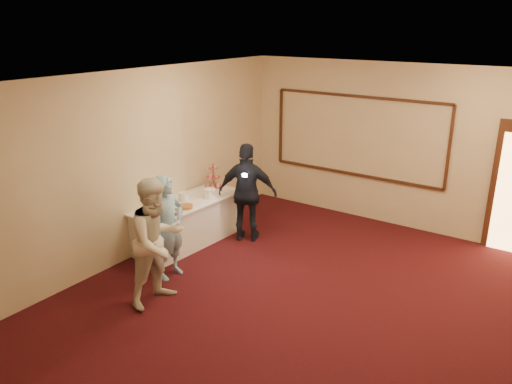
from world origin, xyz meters
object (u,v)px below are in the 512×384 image
(plate_stack_b, at_px, (210,193))
(man, at_px, (168,227))
(woman, at_px, (157,242))
(tart, at_px, (185,207))
(pavlova_tray, at_px, (163,211))
(plate_stack_a, at_px, (184,197))
(buffet_table, at_px, (188,222))
(cupcake_stand, at_px, (213,178))
(guest, at_px, (248,193))

(plate_stack_b, distance_m, man, 1.43)
(woman, bearing_deg, plate_stack_b, 25.21)
(tart, relative_size, woman, 0.16)
(pavlova_tray, distance_m, plate_stack_a, 0.74)
(plate_stack_a, xyz_separation_m, plate_stack_b, (0.28, 0.35, 0.01))
(tart, relative_size, man, 0.18)
(buffet_table, xyz_separation_m, cupcake_stand, (-0.13, 0.87, 0.56))
(plate_stack_a, bearing_deg, tart, -44.01)
(buffet_table, distance_m, pavlova_tray, 0.87)
(plate_stack_a, height_order, tart, plate_stack_a)
(pavlova_tray, distance_m, tart, 0.46)
(buffet_table, distance_m, plate_stack_b, 0.62)
(pavlova_tray, height_order, plate_stack_a, pavlova_tray)
(cupcake_stand, distance_m, woman, 2.73)
(pavlova_tray, bearing_deg, buffet_table, 101.42)
(tart, distance_m, guest, 1.13)
(cupcake_stand, bearing_deg, pavlova_tray, -80.04)
(man, bearing_deg, pavlova_tray, 53.40)
(plate_stack_b, height_order, woman, woman)
(cupcake_stand, distance_m, tart, 1.20)
(buffet_table, bearing_deg, plate_stack_a, -170.57)
(buffet_table, distance_m, woman, 1.96)
(cupcake_stand, bearing_deg, buffet_table, -81.27)
(man, bearing_deg, woman, -147.02)
(buffet_table, relative_size, plate_stack_a, 12.03)
(cupcake_stand, height_order, plate_stack_a, cupcake_stand)
(tart, height_order, guest, guest)
(buffet_table, height_order, man, man)
(pavlova_tray, height_order, guest, guest)
(buffet_table, relative_size, plate_stack_b, 10.48)
(buffet_table, relative_size, guest, 1.23)
(buffet_table, xyz_separation_m, plate_stack_a, (-0.06, -0.01, 0.46))
(tart, bearing_deg, plate_stack_b, 89.68)
(cupcake_stand, bearing_deg, plate_stack_a, -85.52)
(pavlova_tray, distance_m, man, 0.54)
(man, bearing_deg, cupcake_stand, 20.83)
(plate_stack_b, bearing_deg, pavlova_tray, -93.62)
(guest, bearing_deg, pavlova_tray, 42.27)
(buffet_table, relative_size, man, 1.35)
(man, bearing_deg, buffet_table, 29.26)
(buffet_table, distance_m, guest, 1.14)
(pavlova_tray, relative_size, guest, 0.32)
(man, distance_m, woman, 0.71)
(plate_stack_a, xyz_separation_m, man, (0.64, -1.04, -0.05))
(pavlova_tray, relative_size, cupcake_stand, 1.16)
(cupcake_stand, bearing_deg, plate_stack_b, -56.73)
(buffet_table, relative_size, tart, 7.65)
(buffet_table, height_order, guest, guest)
(plate_stack_a, bearing_deg, pavlova_tray, -73.54)
(tart, bearing_deg, plate_stack_a, 135.99)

